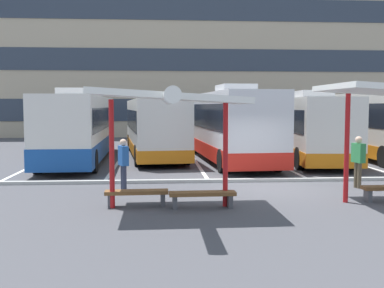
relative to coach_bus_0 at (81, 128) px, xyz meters
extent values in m
plane|color=#47474C|center=(7.71, -8.60, -1.65)|extent=(160.00, 160.00, 0.00)
cube|color=tan|center=(7.71, 25.24, 7.19)|extent=(41.57, 14.93, 17.69)
cube|color=#2D3847|center=(7.71, 17.75, 0.78)|extent=(38.25, 0.08, 1.95)
cube|color=#2D3847|center=(7.71, 17.75, 5.20)|extent=(38.25, 0.08, 1.95)
cube|color=#2D3847|center=(7.71, 17.75, 9.63)|extent=(38.25, 0.08, 1.95)
cube|color=silver|center=(0.00, 0.00, 0.11)|extent=(2.77, 12.46, 2.97)
cube|color=#194C9E|center=(0.00, 0.00, -0.94)|extent=(2.81, 12.50, 0.88)
cube|color=black|center=(0.00, 0.00, 0.51)|extent=(2.78, 11.46, 1.05)
cube|color=black|center=(-0.16, 6.17, 0.46)|extent=(2.16, 0.14, 1.78)
cube|color=silver|center=(0.04, -1.55, 1.77)|extent=(1.53, 2.24, 0.36)
cylinder|color=black|center=(-1.24, 4.57, -1.15)|extent=(0.33, 1.01, 1.00)
cylinder|color=black|center=(1.01, 4.63, -1.15)|extent=(0.33, 1.01, 1.00)
cylinder|color=black|center=(-1.01, -4.63, -1.15)|extent=(0.33, 1.01, 1.00)
cylinder|color=black|center=(1.24, -4.57, -1.15)|extent=(0.33, 1.01, 1.00)
cube|color=silver|center=(3.70, 1.58, 0.04)|extent=(3.58, 11.23, 2.84)
cube|color=orange|center=(3.70, 1.58, -1.09)|extent=(3.62, 11.28, 0.58)
cube|color=black|center=(3.70, 1.58, 0.40)|extent=(3.52, 10.36, 1.02)
cube|color=black|center=(3.14, 7.04, 0.38)|extent=(2.16, 0.30, 1.70)
cube|color=silver|center=(3.84, 0.21, 1.64)|extent=(1.69, 2.34, 0.36)
cylinder|color=black|center=(2.18, 5.37, -1.15)|extent=(0.40, 1.03, 1.00)
cylinder|color=black|center=(4.43, 5.60, -1.15)|extent=(0.40, 1.03, 1.00)
cylinder|color=black|center=(2.98, -2.43, -1.15)|extent=(0.40, 1.03, 1.00)
cylinder|color=black|center=(5.23, -2.20, -1.15)|extent=(0.40, 1.03, 1.00)
cube|color=silver|center=(7.49, -0.58, 0.20)|extent=(3.36, 11.76, 3.15)
cube|color=red|center=(7.49, -0.58, -1.03)|extent=(3.41, 11.80, 0.69)
cube|color=black|center=(7.49, -0.58, 0.63)|extent=(3.33, 10.83, 1.19)
cube|color=black|center=(7.10, 5.18, 0.57)|extent=(2.27, 0.23, 1.89)
cube|color=silver|center=(7.59, -2.03, 1.95)|extent=(1.70, 2.30, 0.36)
cylinder|color=black|center=(6.01, 3.54, -1.15)|extent=(0.37, 1.02, 1.00)
cylinder|color=black|center=(8.39, 3.70, -1.15)|extent=(0.37, 1.02, 1.00)
cylinder|color=black|center=(6.58, -4.85, -1.15)|extent=(0.37, 1.02, 1.00)
cylinder|color=black|center=(8.96, -4.69, -1.15)|extent=(0.37, 1.02, 1.00)
cube|color=silver|center=(11.51, -0.53, 0.06)|extent=(3.36, 10.93, 2.88)
cube|color=orange|center=(11.51, -0.53, -1.08)|extent=(3.40, 10.97, 0.60)
cube|color=black|center=(11.51, -0.53, 0.44)|extent=(3.31, 10.08, 1.03)
cube|color=black|center=(11.96, 4.80, 0.41)|extent=(2.16, 0.26, 1.73)
cube|color=silver|center=(11.40, -1.87, 1.69)|extent=(1.65, 2.32, 0.36)
cylinder|color=black|center=(10.71, 3.33, -1.15)|extent=(0.38, 1.02, 1.00)
cylinder|color=black|center=(12.95, 3.14, -1.15)|extent=(0.38, 1.02, 1.00)
cylinder|color=black|center=(10.07, -4.20, -1.15)|extent=(0.38, 1.02, 1.00)
cylinder|color=black|center=(12.31, -4.39, -1.15)|extent=(0.38, 1.02, 1.00)
cube|color=silver|center=(15.37, 0.19, 0.21)|extent=(2.81, 11.27, 3.17)
cube|color=orange|center=(15.37, 0.19, -1.06)|extent=(2.85, 11.31, 0.63)
cube|color=black|center=(15.37, 0.19, 0.66)|extent=(2.81, 10.38, 1.17)
cube|color=black|center=(15.54, 5.76, 0.59)|extent=(2.16, 0.15, 1.90)
cylinder|color=black|center=(14.37, 4.23, -1.15)|extent=(0.33, 1.01, 1.00)
cylinder|color=black|center=(16.62, 4.16, -1.15)|extent=(0.33, 1.01, 1.00)
cube|color=white|center=(-1.90, 0.42, -1.65)|extent=(0.16, 14.00, 0.01)
cube|color=white|center=(1.94, 0.42, -1.65)|extent=(0.16, 14.00, 0.01)
cube|color=white|center=(5.79, 0.42, -1.65)|extent=(0.16, 14.00, 0.01)
cube|color=white|center=(9.63, 0.42, -1.65)|extent=(0.16, 14.00, 0.01)
cube|color=white|center=(13.48, 0.42, -1.65)|extent=(0.16, 14.00, 0.01)
cylinder|color=red|center=(2.66, -11.32, -0.18)|extent=(0.14, 0.14, 2.96)
cylinder|color=red|center=(5.77, -11.32, -0.18)|extent=(0.14, 0.14, 2.96)
cube|color=white|center=(4.22, -11.32, 1.38)|extent=(4.11, 3.02, 0.41)
cylinder|color=white|center=(4.22, -12.68, 1.35)|extent=(0.36, 4.10, 0.36)
cube|color=brown|center=(3.32, -11.17, -1.25)|extent=(1.76, 0.48, 0.10)
cube|color=#4C4C51|center=(2.59, -11.19, -1.48)|extent=(0.13, 0.34, 0.35)
cube|color=#4C4C51|center=(4.04, -11.14, -1.48)|extent=(0.13, 0.34, 0.35)
cube|color=brown|center=(5.12, -11.51, -1.25)|extent=(1.82, 0.46, 0.10)
cube|color=#4C4C51|center=(4.36, -11.53, -1.48)|extent=(0.13, 0.34, 0.35)
cube|color=#4C4C51|center=(5.87, -11.49, -1.48)|extent=(0.13, 0.34, 0.35)
cylinder|color=red|center=(9.32, -11.05, -0.09)|extent=(0.14, 0.14, 3.13)
cube|color=#4C4C51|center=(10.00, -11.01, -1.48)|extent=(0.12, 0.34, 0.35)
cube|color=#ADADA8|center=(7.71, -7.26, -1.59)|extent=(44.00, 0.24, 0.12)
cylinder|color=#33384C|center=(2.82, -8.85, -1.23)|extent=(0.14, 0.14, 0.85)
cylinder|color=#33384C|center=(2.75, -8.69, -1.23)|extent=(0.14, 0.14, 0.85)
cube|color=#2659A5|center=(2.79, -8.77, -0.49)|extent=(0.39, 0.54, 0.64)
sphere|color=beige|center=(2.79, -8.77, -0.06)|extent=(0.23, 0.23, 0.23)
cylinder|color=brown|center=(10.65, -8.68, -1.22)|extent=(0.14, 0.14, 0.87)
cylinder|color=brown|center=(10.69, -8.86, -1.22)|extent=(0.14, 0.14, 0.87)
cube|color=#338C4C|center=(10.67, -8.77, -0.46)|extent=(0.33, 0.54, 0.65)
sphere|color=beige|center=(10.67, -8.77, -0.01)|extent=(0.24, 0.24, 0.24)
camera|label=1|loc=(3.92, -24.04, 1.12)|focal=43.81mm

